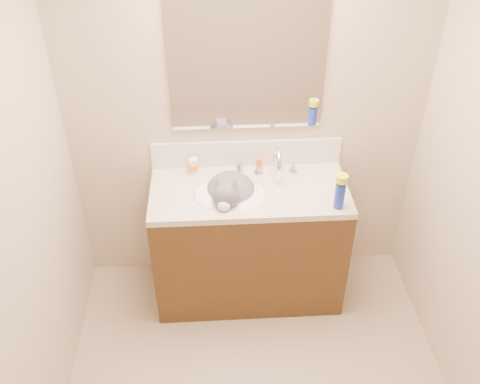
{
  "coord_description": "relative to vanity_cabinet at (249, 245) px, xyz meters",
  "views": [
    {
      "loc": [
        -0.21,
        -1.61,
        2.77
      ],
      "look_at": [
        -0.06,
        0.92,
        0.88
      ],
      "focal_mm": 40.0,
      "sensor_mm": 36.0,
      "label": 1
    }
  ],
  "objects": [
    {
      "name": "faucet",
      "position": [
        0.18,
        0.14,
        0.54
      ],
      "size": [
        0.28,
        0.2,
        0.21
      ],
      "color": "silver",
      "rests_on": "counter_slab"
    },
    {
      "name": "spray_can",
      "position": [
        0.5,
        -0.2,
        0.53
      ],
      "size": [
        0.08,
        0.08,
        0.16
      ],
      "primitive_type": "cylinder",
      "rotation": [
        0.0,
        0.0,
        -0.36
      ],
      "color": "#1A2EB9",
      "rests_on": "counter_slab"
    },
    {
      "name": "counter_slab",
      "position": [
        0.0,
        0.0,
        0.43
      ],
      "size": [
        1.2,
        0.55,
        0.04
      ],
      "primitive_type": "cube",
      "color": "beige",
      "rests_on": "vanity_cabinet"
    },
    {
      "name": "cat",
      "position": [
        -0.12,
        -0.01,
        0.43
      ],
      "size": [
        0.38,
        0.46,
        0.33
      ],
      "rotation": [
        0.0,
        0.0,
        -0.22
      ],
      "color": "#514E51",
      "rests_on": "basin"
    },
    {
      "name": "room_shell",
      "position": [
        0.0,
        -0.97,
        1.08
      ],
      "size": [
        2.24,
        2.54,
        2.52
      ],
      "color": "#BFAC8E",
      "rests_on": "ground"
    },
    {
      "name": "backsplash",
      "position": [
        0.0,
        0.26,
        0.54
      ],
      "size": [
        1.2,
        0.02,
        0.18
      ],
      "primitive_type": "cube",
      "color": "silver",
      "rests_on": "counter_slab"
    },
    {
      "name": "pill_bottle",
      "position": [
        -0.34,
        0.2,
        0.5
      ],
      "size": [
        0.06,
        0.06,
        0.1
      ],
      "primitive_type": "cylinder",
      "rotation": [
        0.0,
        0.0,
        0.16
      ],
      "color": "white",
      "rests_on": "counter_slab"
    },
    {
      "name": "pill_label",
      "position": [
        -0.34,
        0.2,
        0.5
      ],
      "size": [
        0.07,
        0.07,
        0.04
      ],
      "primitive_type": "cylinder",
      "rotation": [
        0.0,
        0.0,
        0.16
      ],
      "color": "orange",
      "rests_on": "pill_bottle"
    },
    {
      "name": "mirror",
      "position": [
        0.0,
        0.26,
        1.13
      ],
      "size": [
        0.9,
        0.02,
        0.8
      ],
      "primitive_type": "cube",
      "color": "white",
      "rests_on": "room_shell"
    },
    {
      "name": "toothbrush_head",
      "position": [
        0.05,
        0.06,
        0.46
      ],
      "size": [
        0.02,
        0.03,
        0.02
      ],
      "primitive_type": "cube",
      "rotation": [
        0.0,
        0.0,
        -0.03
      ],
      "color": "#6CB6E7",
      "rests_on": "counter_slab"
    },
    {
      "name": "vanity_cabinet",
      "position": [
        0.0,
        0.0,
        0.0
      ],
      "size": [
        1.2,
        0.55,
        0.82
      ],
      "primitive_type": "cube",
      "color": "#422912",
      "rests_on": "ground"
    },
    {
      "name": "spray_cap",
      "position": [
        0.5,
        -0.2,
        0.65
      ],
      "size": [
        0.09,
        0.09,
        0.04
      ],
      "primitive_type": "cylinder",
      "rotation": [
        0.0,
        0.0,
        -0.36
      ],
      "color": "#D1E618",
      "rests_on": "spray_can"
    },
    {
      "name": "basin",
      "position": [
        -0.12,
        -0.03,
        0.38
      ],
      "size": [
        0.45,
        0.36,
        0.14
      ],
      "primitive_type": "ellipsoid",
      "color": "white",
      "rests_on": "vanity_cabinet"
    },
    {
      "name": "silver_jar",
      "position": [
        -0.04,
        0.21,
        0.48
      ],
      "size": [
        0.06,
        0.06,
        0.05
      ],
      "primitive_type": "cylinder",
      "rotation": [
        0.0,
        0.0,
        0.24
      ],
      "color": "#B7B7BC",
      "rests_on": "counter_slab"
    },
    {
      "name": "amber_bottle",
      "position": [
        0.08,
        0.19,
        0.5
      ],
      "size": [
        0.05,
        0.05,
        0.09
      ],
      "primitive_type": "cylinder",
      "rotation": [
        0.0,
        0.0,
        0.35
      ],
      "color": "orange",
      "rests_on": "counter_slab"
    },
    {
      "name": "toothbrush",
      "position": [
        0.05,
        0.06,
        0.45
      ],
      "size": [
        0.02,
        0.13,
        0.01
      ],
      "primitive_type": "cube",
      "rotation": [
        0.0,
        0.0,
        -0.03
      ],
      "color": "white",
      "rests_on": "counter_slab"
    }
  ]
}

